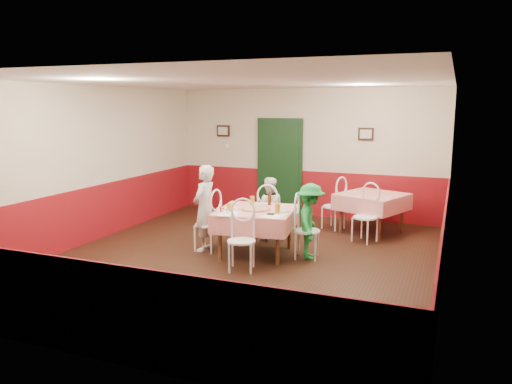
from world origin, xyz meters
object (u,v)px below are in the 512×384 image
at_px(glass_a, 229,208).
at_px(glass_c, 252,200).
at_px(main_table, 256,232).
at_px(chair_second_b, 365,218).
at_px(second_table, 372,213).
at_px(diner_left, 205,208).
at_px(chair_left, 208,225).
at_px(chair_right, 307,231).
at_px(beer_bottle, 270,199).
at_px(diner_right, 310,221).
at_px(pizza, 256,209).
at_px(diner_far, 269,209).
at_px(chair_near, 241,241).
at_px(chair_second_a, 334,207).
at_px(wallet, 271,214).
at_px(chair_far, 268,217).
at_px(glass_b, 278,209).

bearing_deg(glass_a, glass_c, 78.90).
bearing_deg(main_table, glass_a, -137.91).
height_order(main_table, chair_second_b, chair_second_b).
bearing_deg(main_table, second_table, 54.72).
distance_m(chair_second_b, diner_left, 2.90).
bearing_deg(chair_left, chair_second_b, 125.86).
distance_m(chair_right, beer_bottle, 0.93).
height_order(glass_c, diner_right, diner_right).
relative_size(chair_right, pizza, 1.95).
distance_m(chair_left, diner_far, 1.25).
bearing_deg(diner_far, diner_left, 32.65).
distance_m(main_table, diner_far, 0.92).
height_order(chair_near, chair_second_a, same).
height_order(second_table, diner_right, diner_right).
bearing_deg(second_table, glass_c, -133.88).
distance_m(chair_second_a, pizza, 2.37).
xyz_separation_m(second_table, diner_far, (-1.65, -1.29, 0.21)).
xyz_separation_m(beer_bottle, wallet, (0.28, -0.70, -0.09)).
bearing_deg(beer_bottle, glass_c, -166.39).
height_order(chair_far, chair_second_a, same).
bearing_deg(wallet, second_table, 57.21).
height_order(chair_far, diner_right, diner_right).
bearing_deg(chair_second_b, glass_c, -126.37).
distance_m(chair_right, pizza, 0.91).
bearing_deg(glass_b, main_table, 159.20).
bearing_deg(chair_near, beer_bottle, 75.87).
bearing_deg(pizza, glass_b, -17.66).
height_order(second_table, glass_b, glass_b).
relative_size(main_table, chair_second_b, 1.36).
xyz_separation_m(chair_second_b, glass_b, (-1.11, -1.59, 0.39)).
xyz_separation_m(glass_a, glass_c, (0.13, 0.66, 0.01)).
bearing_deg(second_table, diner_left, -136.75).
bearing_deg(wallet, main_table, 135.43).
relative_size(chair_near, diner_left, 0.62).
distance_m(chair_left, diner_right, 1.76).
xyz_separation_m(glass_c, diner_right, (1.11, -0.24, -0.22)).
xyz_separation_m(second_table, chair_left, (-2.39, -2.29, 0.08)).
relative_size(beer_bottle, diner_right, 0.17).
relative_size(chair_second_a, pizza, 1.95).
distance_m(glass_b, diner_far, 1.22).
bearing_deg(glass_c, second_table, 46.12).
relative_size(pizza, diner_right, 0.38).
xyz_separation_m(main_table, second_table, (1.54, 2.18, 0.00)).
bearing_deg(diner_right, beer_bottle, 55.60).
xyz_separation_m(chair_near, diner_right, (0.79, 0.95, 0.16)).
distance_m(glass_b, diner_right, 0.58).
bearing_deg(diner_left, main_table, 99.29).
bearing_deg(beer_bottle, second_table, 50.17).
distance_m(second_table, beer_bottle, 2.34).
height_order(chair_near, chair_second_b, same).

